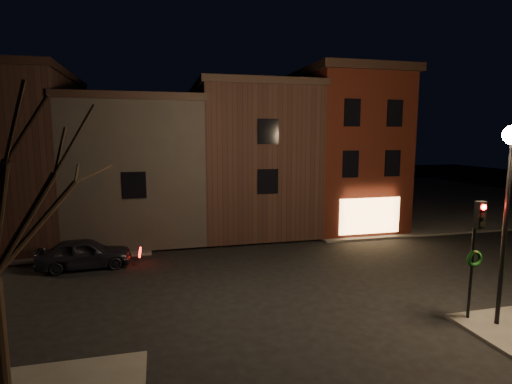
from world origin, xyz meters
TOP-DOWN VIEW (x-y plane):
  - ground at (0.00, 0.00)m, footprint 120.00×120.00m
  - sidewalk_far_right at (20.00, 20.00)m, footprint 30.00×30.00m
  - corner_building at (8.00, 9.47)m, footprint 6.50×8.50m
  - row_building_a at (1.50, 10.50)m, footprint 7.30×10.30m
  - row_building_b at (-5.75, 10.50)m, footprint 7.80×10.30m
  - row_building_c at (-13.00, 10.50)m, footprint 7.30×10.30m
  - street_lamp_near at (6.20, -6.00)m, footprint 0.60×0.60m
  - traffic_signal at (5.60, -5.51)m, footprint 0.58×0.38m
  - parked_car_a at (-8.05, 3.63)m, footprint 4.36×2.01m

SIDE VIEW (x-z plane):
  - ground at x=0.00m, z-range 0.00..0.00m
  - sidewalk_far_right at x=20.00m, z-range 0.00..0.12m
  - parked_car_a at x=-8.05m, z-range 0.00..1.45m
  - traffic_signal at x=5.60m, z-range 0.78..4.83m
  - row_building_b at x=-5.75m, z-range 0.13..8.53m
  - row_building_a at x=1.50m, z-range 0.13..9.53m
  - row_building_c at x=-13.00m, z-range 0.13..10.03m
  - street_lamp_near at x=6.20m, z-range 1.94..8.42m
  - corner_building at x=8.00m, z-range 0.15..10.65m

